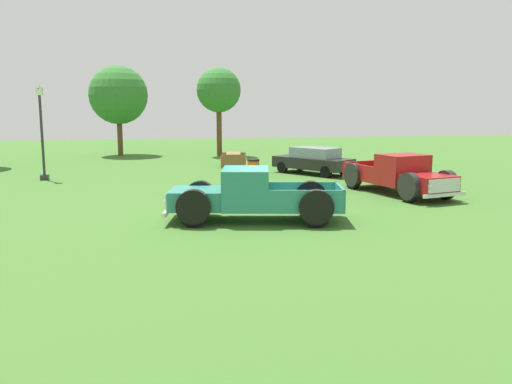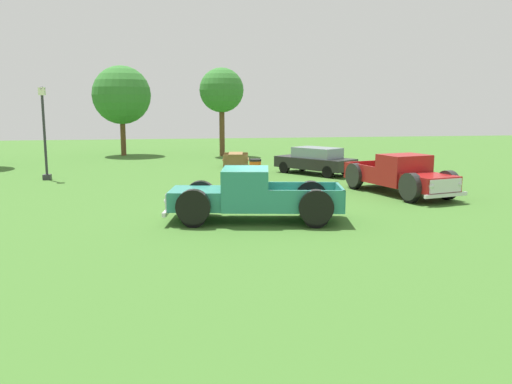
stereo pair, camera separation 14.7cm
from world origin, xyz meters
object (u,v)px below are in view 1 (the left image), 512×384
pickup_truck_foreground (243,196)px  trash_can (253,169)px  pickup_truck_behind_left (403,176)px  oak_tree_center (118,95)px  sedan_distant_a (313,160)px  oak_tree_east (219,91)px  lamp_post_near (42,131)px  picnic_table (233,158)px

pickup_truck_foreground → trash_can: bearing=78.4°
pickup_truck_behind_left → oak_tree_center: oak_tree_center is taller
pickup_truck_foreground → sedan_distant_a: bearing=63.5°
pickup_truck_behind_left → oak_tree_east: (-5.37, 17.47, 3.70)m
sedan_distant_a → lamp_post_near: 13.24m
sedan_distant_a → trash_can: bearing=-160.8°
oak_tree_east → pickup_truck_foreground: bearing=-94.1°
pickup_truck_foreground → pickup_truck_behind_left: pickup_truck_foreground is taller
sedan_distant_a → trash_can: (-3.32, -1.16, -0.24)m
picnic_table → oak_tree_east: 7.65m
pickup_truck_foreground → oak_tree_east: oak_tree_east is taller
oak_tree_east → trash_can: bearing=-88.2°
sedan_distant_a → picnic_table: size_ratio=2.16×
sedan_distant_a → oak_tree_center: size_ratio=0.69×
lamp_post_near → picnic_table: size_ratio=2.20×
pickup_truck_foreground → trash_can: size_ratio=5.85×
pickup_truck_behind_left → oak_tree_east: oak_tree_east is taller
oak_tree_east → oak_tree_center: size_ratio=0.97×
pickup_truck_foreground → lamp_post_near: (-7.92, 10.58, 1.53)m
sedan_distant_a → picnic_table: bearing=131.4°
pickup_truck_behind_left → oak_tree_center: size_ratio=0.89×
pickup_truck_foreground → trash_can: pickup_truck_foreground is taller
lamp_post_near → oak_tree_center: 12.59m
lamp_post_near → trash_can: lamp_post_near is taller
sedan_distant_a → picnic_table: (-3.58, 4.07, -0.23)m
pickup_truck_behind_left → oak_tree_east: bearing=107.1°
picnic_table → trash_can: (0.27, -5.23, -0.01)m
picnic_table → oak_tree_center: 11.35m
oak_tree_east → lamp_post_near: bearing=-132.0°
pickup_truck_foreground → oak_tree_center: oak_tree_center is taller
sedan_distant_a → oak_tree_east: (-3.70, 10.60, 3.75)m
trash_can → oak_tree_east: size_ratio=0.16×
pickup_truck_foreground → sedan_distant_a: pickup_truck_foreground is taller
lamp_post_near → picnic_table: (9.56, 3.95, -1.81)m
lamp_post_near → picnic_table: lamp_post_near is taller
lamp_post_near → oak_tree_center: oak_tree_center is taller
picnic_table → trash_can: 5.23m
trash_can → oak_tree_center: size_ratio=0.15×
pickup_truck_foreground → pickup_truck_behind_left: (6.89, 3.58, -0.01)m
lamp_post_near → trash_can: bearing=-7.4°
pickup_truck_foreground → oak_tree_center: size_ratio=0.90×
oak_tree_east → oak_tree_center: 7.01m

